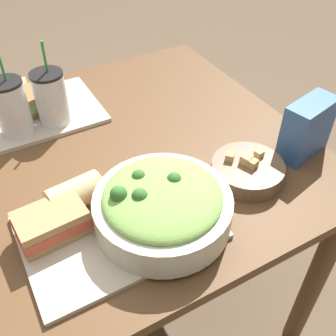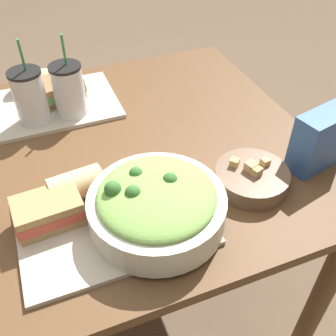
# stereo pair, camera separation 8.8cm
# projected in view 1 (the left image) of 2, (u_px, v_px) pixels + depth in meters

# --- Properties ---
(ground_plane) EXTENTS (12.00, 12.00, 0.00)m
(ground_plane) POSITION_uv_depth(u_px,v_px,m) (95.00, 316.00, 1.51)
(ground_plane) COLOR brown
(dining_table) EXTENTS (1.34, 0.96, 0.76)m
(dining_table) POSITION_uv_depth(u_px,v_px,m) (65.00, 196.00, 1.07)
(dining_table) COLOR brown
(dining_table) RESTS_ON ground_plane
(tray_near) EXTENTS (0.41, 0.28, 0.01)m
(tray_near) POSITION_uv_depth(u_px,v_px,m) (119.00, 228.00, 0.86)
(tray_near) COLOR #BCB29E
(tray_near) RESTS_ON dining_table
(tray_far) EXTENTS (0.41, 0.28, 0.01)m
(tray_far) POSITION_uv_depth(u_px,v_px,m) (32.00, 115.00, 1.18)
(tray_far) COLOR #BCB29E
(tray_far) RESTS_ON dining_table
(salad_bowl) EXTENTS (0.30, 0.30, 0.12)m
(salad_bowl) POSITION_uv_depth(u_px,v_px,m) (162.00, 205.00, 0.83)
(salad_bowl) COLOR beige
(salad_bowl) RESTS_ON tray_near
(soup_bowl) EXTENTS (0.18, 0.18, 0.07)m
(soup_bowl) POSITION_uv_depth(u_px,v_px,m) (247.00, 170.00, 0.97)
(soup_bowl) COLOR brown
(soup_bowl) RESTS_ON dining_table
(sandwich_near) EXTENTS (0.15, 0.10, 0.06)m
(sandwich_near) POSITION_uv_depth(u_px,v_px,m) (52.00, 223.00, 0.82)
(sandwich_near) COLOR tan
(sandwich_near) RESTS_ON tray_near
(baguette_near) EXTENTS (0.13, 0.08, 0.07)m
(baguette_near) POSITION_uv_depth(u_px,v_px,m) (77.00, 193.00, 0.88)
(baguette_near) COLOR #DBBC84
(baguette_near) RESTS_ON tray_near
(sandwich_far) EXTENTS (0.17, 0.14, 0.06)m
(sandwich_far) POSITION_uv_depth(u_px,v_px,m) (38.00, 98.00, 1.18)
(sandwich_far) COLOR olive
(sandwich_far) RESTS_ON tray_far
(baguette_far) EXTENTS (0.13, 0.09, 0.07)m
(baguette_far) POSITION_uv_depth(u_px,v_px,m) (9.00, 90.00, 1.21)
(baguette_far) COLOR #DBBC84
(baguette_far) RESTS_ON tray_far
(drink_cup_dark) EXTENTS (0.09, 0.09, 0.25)m
(drink_cup_dark) POSITION_uv_depth(u_px,v_px,m) (12.00, 109.00, 1.06)
(drink_cup_dark) COLOR silver
(drink_cup_dark) RESTS_ON tray_far
(drink_cup_red) EXTENTS (0.09, 0.09, 0.25)m
(drink_cup_red) POSITION_uv_depth(u_px,v_px,m) (52.00, 99.00, 1.10)
(drink_cup_red) COLOR silver
(drink_cup_red) RESTS_ON tray_far
(chip_bag) EXTENTS (0.16, 0.10, 0.16)m
(chip_bag) POSITION_uv_depth(u_px,v_px,m) (307.00, 129.00, 1.01)
(chip_bag) COLOR #335BA3
(chip_bag) RESTS_ON dining_table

